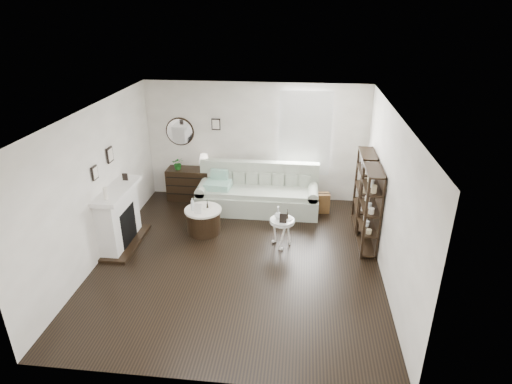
# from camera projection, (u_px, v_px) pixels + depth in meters

# --- Properties ---
(room) EXTENTS (5.50, 5.50, 5.50)m
(room) POSITION_uv_depth(u_px,v_px,m) (288.00, 133.00, 9.49)
(room) COLOR black
(room) RESTS_ON ground
(fireplace) EXTENTS (0.50, 1.40, 1.84)m
(fireplace) POSITION_uv_depth(u_px,v_px,m) (120.00, 219.00, 8.06)
(fireplace) COLOR white
(fireplace) RESTS_ON ground
(shelf_unit_far) EXTENTS (0.30, 0.80, 1.60)m
(shelf_unit_far) POSITION_uv_depth(u_px,v_px,m) (364.00, 190.00, 8.61)
(shelf_unit_far) COLOR black
(shelf_unit_far) RESTS_ON ground
(shelf_unit_near) EXTENTS (0.30, 0.80, 1.60)m
(shelf_unit_near) POSITION_uv_depth(u_px,v_px,m) (370.00, 210.00, 7.80)
(shelf_unit_near) COLOR black
(shelf_unit_near) RESTS_ON ground
(sofa) EXTENTS (2.65, 0.92, 1.03)m
(sofa) POSITION_uv_depth(u_px,v_px,m) (258.00, 195.00, 9.51)
(sofa) COLOR #A0AB98
(sofa) RESTS_ON ground
(quilt) EXTENTS (0.58, 0.49, 0.14)m
(quilt) POSITION_uv_depth(u_px,v_px,m) (218.00, 185.00, 9.37)
(quilt) COLOR #278F61
(quilt) RESTS_ON sofa
(suitcase) EXTENTS (0.68, 0.29, 0.44)m
(suitcase) POSITION_uv_depth(u_px,v_px,m) (314.00, 203.00, 9.42)
(suitcase) COLOR brown
(suitcase) RESTS_ON ground
(dresser) EXTENTS (1.11, 0.48, 0.74)m
(dresser) POSITION_uv_depth(u_px,v_px,m) (192.00, 184.00, 10.01)
(dresser) COLOR black
(dresser) RESTS_ON ground
(table_lamp) EXTENTS (0.30, 0.30, 0.37)m
(table_lamp) POSITION_uv_depth(u_px,v_px,m) (204.00, 162.00, 9.75)
(table_lamp) COLOR white
(table_lamp) RESTS_ON dresser
(potted_plant) EXTENTS (0.31, 0.28, 0.29)m
(potted_plant) POSITION_uv_depth(u_px,v_px,m) (178.00, 163.00, 9.78)
(potted_plant) COLOR #1A5A19
(potted_plant) RESTS_ON dresser
(drum_table) EXTENTS (0.74, 0.74, 0.51)m
(drum_table) POSITION_uv_depth(u_px,v_px,m) (204.00, 220.00, 8.59)
(drum_table) COLOR black
(drum_table) RESTS_ON ground
(pedestal_table) EXTENTS (0.47, 0.47, 0.56)m
(pedestal_table) POSITION_uv_depth(u_px,v_px,m) (282.00, 222.00, 8.00)
(pedestal_table) COLOR white
(pedestal_table) RESTS_ON ground
(eiffel_drum) EXTENTS (0.11, 0.11, 0.17)m
(eiffel_drum) POSITION_uv_depth(u_px,v_px,m) (207.00, 204.00, 8.48)
(eiffel_drum) COLOR black
(eiffel_drum) RESTS_ON drum_table
(bottle_drum) EXTENTS (0.06, 0.06, 0.27)m
(bottle_drum) POSITION_uv_depth(u_px,v_px,m) (192.00, 204.00, 8.37)
(bottle_drum) COLOR silver
(bottle_drum) RESTS_ON drum_table
(card_frame_drum) EXTENTS (0.16, 0.07, 0.20)m
(card_frame_drum) POSITION_uv_depth(u_px,v_px,m) (198.00, 209.00, 8.28)
(card_frame_drum) COLOR silver
(card_frame_drum) RESTS_ON drum_table
(eiffel_ped) EXTENTS (0.14, 0.14, 0.19)m
(eiffel_ped) POSITION_uv_depth(u_px,v_px,m) (287.00, 214.00, 7.96)
(eiffel_ped) COLOR black
(eiffel_ped) RESTS_ON pedestal_table
(flask_ped) EXTENTS (0.13, 0.13, 0.25)m
(flask_ped) POSITION_uv_depth(u_px,v_px,m) (278.00, 213.00, 7.95)
(flask_ped) COLOR silver
(flask_ped) RESTS_ON pedestal_table
(card_frame_ped) EXTENTS (0.13, 0.06, 0.17)m
(card_frame_ped) POSITION_uv_depth(u_px,v_px,m) (283.00, 218.00, 7.83)
(card_frame_ped) COLOR black
(card_frame_ped) RESTS_ON pedestal_table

